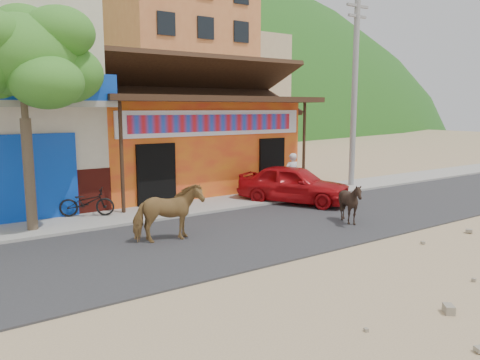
# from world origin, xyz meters

# --- Properties ---
(ground) EXTENTS (120.00, 120.00, 0.00)m
(ground) POSITION_xyz_m (0.00, 0.00, 0.00)
(ground) COLOR #9E825B
(ground) RESTS_ON ground
(road) EXTENTS (60.00, 5.00, 0.04)m
(road) POSITION_xyz_m (0.00, 2.50, 0.02)
(road) COLOR #28282B
(road) RESTS_ON ground
(sidewalk) EXTENTS (60.00, 2.00, 0.12)m
(sidewalk) POSITION_xyz_m (0.00, 6.00, 0.06)
(sidewalk) COLOR gray
(sidewalk) RESTS_ON ground
(dance_club) EXTENTS (8.00, 6.00, 3.60)m
(dance_club) POSITION_xyz_m (2.00, 10.00, 1.80)
(dance_club) COLOR orange
(dance_club) RESTS_ON ground
(apartment_front) EXTENTS (9.00, 9.00, 12.00)m
(apartment_front) POSITION_xyz_m (9.00, 24.00, 6.00)
(apartment_front) COLOR #CC723F
(apartment_front) RESTS_ON ground
(apartment_rear) EXTENTS (8.00, 8.00, 10.00)m
(apartment_rear) POSITION_xyz_m (18.00, 30.00, 5.00)
(apartment_rear) COLOR tan
(apartment_rear) RESTS_ON ground
(tree) EXTENTS (3.00, 3.00, 6.00)m
(tree) POSITION_xyz_m (-4.60, 5.80, 3.12)
(tree) COLOR #2D721E
(tree) RESTS_ON sidewalk
(utility_pole) EXTENTS (0.24, 0.24, 8.00)m
(utility_pole) POSITION_xyz_m (8.20, 6.00, 4.12)
(utility_pole) COLOR gray
(utility_pole) RESTS_ON sidewalk
(cow_tan) EXTENTS (1.82, 1.02, 1.46)m
(cow_tan) POSITION_xyz_m (-1.94, 2.90, 0.77)
(cow_tan) COLOR olive
(cow_tan) RESTS_ON road
(cow_dark) EXTENTS (1.40, 1.34, 1.22)m
(cow_dark) POSITION_xyz_m (3.24, 1.56, 0.65)
(cow_dark) COLOR black
(cow_dark) RESTS_ON road
(red_car) EXTENTS (3.31, 4.25, 1.35)m
(red_car) POSITION_xyz_m (3.89, 4.80, 0.72)
(red_car) COLOR #AC0C10
(red_car) RESTS_ON road
(scooter) EXTENTS (1.71, 1.22, 0.85)m
(scooter) POSITION_xyz_m (-2.90, 6.53, 0.55)
(scooter) COLOR black
(scooter) RESTS_ON sidewalk
(pedestrian) EXTENTS (0.63, 0.46, 1.60)m
(pedestrian) POSITION_xyz_m (4.50, 5.61, 0.92)
(pedestrian) COLOR silver
(pedestrian) RESTS_ON sidewalk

